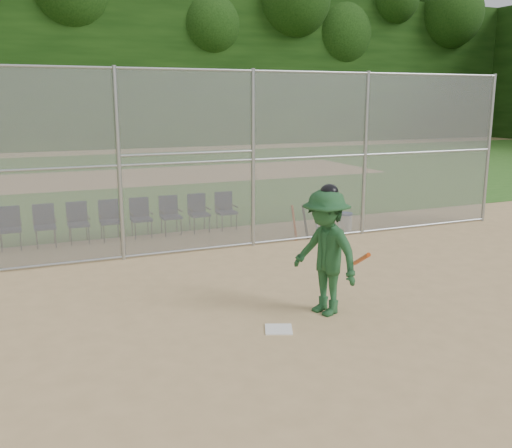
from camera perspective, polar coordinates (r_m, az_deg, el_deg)
name	(u,v)px	position (r m, az deg, el deg)	size (l,w,h in m)	color
ground	(322,330)	(8.64, 6.66, -10.45)	(100.00, 100.00, 0.00)	tan
grass_strip	(115,178)	(25.42, -13.95, 4.49)	(100.00, 100.00, 0.00)	#2C5E1C
dirt_patch_far	(115,178)	(25.42, -13.95, 4.50)	(24.00, 24.00, 0.00)	tan
backstop_fence	(211,158)	(12.61, -4.51, 6.56)	(16.09, 0.09, 4.00)	gray
treeline	(100,49)	(27.26, -15.30, 16.52)	(81.00, 60.00, 11.00)	black
home_plate	(279,329)	(8.58, 2.28, -10.47)	(0.40, 0.40, 0.02)	white
batter_at_plate	(326,252)	(8.97, 6.97, -2.80)	(1.09, 1.51, 2.08)	#1D4A26
water_cooler	(345,221)	(14.97, 8.92, 0.26)	(0.37, 0.37, 0.46)	white
spare_bats	(310,221)	(14.05, 5.47, 0.28)	(0.96, 0.40, 0.83)	#D84C14
chair_2	(10,229)	(13.99, -23.39, -0.44)	(0.54, 0.52, 0.96)	#0E1635
chair_3	(45,226)	(14.00, -20.35, -0.19)	(0.54, 0.52, 0.96)	#0E1635
chair_4	(78,223)	(14.05, -17.33, 0.07)	(0.54, 0.52, 0.96)	#0E1635
chair_5	(111,221)	(14.14, -14.34, 0.33)	(0.54, 0.52, 0.96)	#0E1635
chair_6	(141,218)	(14.27, -11.39, 0.58)	(0.54, 0.52, 0.96)	#0E1635
chair_7	(171,216)	(14.43, -8.51, 0.82)	(0.54, 0.52, 0.96)	#0E1635
chair_8	(199,213)	(14.63, -5.69, 1.06)	(0.54, 0.52, 0.96)	#0E1635
chair_9	(227,211)	(14.87, -2.96, 1.28)	(0.54, 0.52, 0.96)	#0E1635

